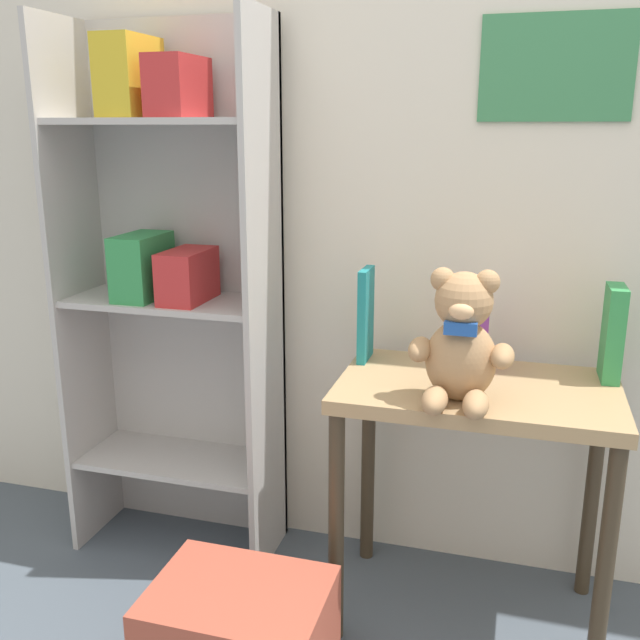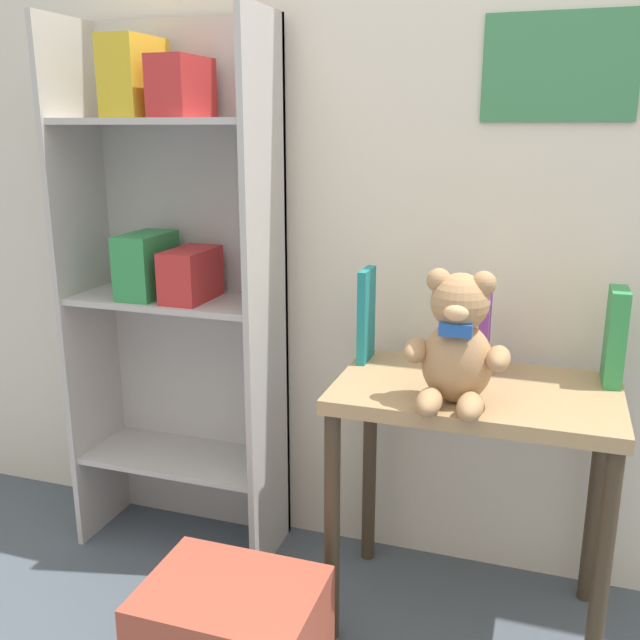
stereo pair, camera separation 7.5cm
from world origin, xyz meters
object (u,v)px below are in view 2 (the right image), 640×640
object	(u,v)px
display_table	(474,427)
teddy_bear	(457,344)
book_standing_purple	(484,335)
book_standing_green	(615,337)
bookshelf_side	(177,264)
storage_bin	(232,640)
book_standing_teal	(366,315)

from	to	relation	value
display_table	teddy_bear	size ratio (longest dim) A/B	2.20
book_standing_purple	book_standing_green	xyz separation A→B (m)	(0.32, 0.00, 0.02)
bookshelf_side	storage_bin	size ratio (longest dim) A/B	3.96
display_table	book_standing_teal	size ratio (longest dim) A/B	2.71
display_table	book_standing_green	xyz separation A→B (m)	(0.32, 0.13, 0.23)
bookshelf_side	display_table	world-z (taller)	bookshelf_side
display_table	book_standing_green	bearing A→B (deg)	22.96
book_standing_teal	book_standing_green	size ratio (longest dim) A/B	1.06
book_standing_purple	teddy_bear	bearing A→B (deg)	-100.33
book_standing_green	storage_bin	world-z (taller)	book_standing_green
display_table	storage_bin	xyz separation A→B (m)	(-0.48, -0.44, -0.42)
bookshelf_side	book_standing_green	distance (m)	1.22
book_standing_purple	book_standing_green	size ratio (longest dim) A/B	0.81
bookshelf_side	storage_bin	xyz separation A→B (m)	(0.43, -0.58, -0.75)
book_standing_purple	book_standing_green	bearing A→B (deg)	-1.40
book_standing_teal	book_standing_green	world-z (taller)	book_standing_teal
teddy_bear	book_standing_teal	bearing A→B (deg)	138.75
book_standing_purple	book_standing_green	distance (m)	0.32
bookshelf_side	book_standing_purple	size ratio (longest dim) A/B	8.12
display_table	book_standing_purple	bearing A→B (deg)	90.00
teddy_bear	book_standing_green	size ratio (longest dim) A/B	1.30
book_standing_teal	book_standing_green	distance (m)	0.63
display_table	bookshelf_side	bearing A→B (deg)	171.18
display_table	teddy_bear	xyz separation A→B (m)	(-0.04, -0.13, 0.25)
teddy_bear	book_standing_purple	size ratio (longest dim) A/B	1.61
teddy_bear	book_standing_purple	distance (m)	0.26
bookshelf_side	book_standing_purple	distance (m)	0.91
bookshelf_side	storage_bin	world-z (taller)	bookshelf_side
teddy_bear	storage_bin	xyz separation A→B (m)	(-0.44, -0.31, -0.67)
teddy_bear	book_standing_green	world-z (taller)	teddy_bear
bookshelf_side	book_standing_purple	bearing A→B (deg)	-0.69
book_standing_green	storage_bin	bearing A→B (deg)	-145.17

